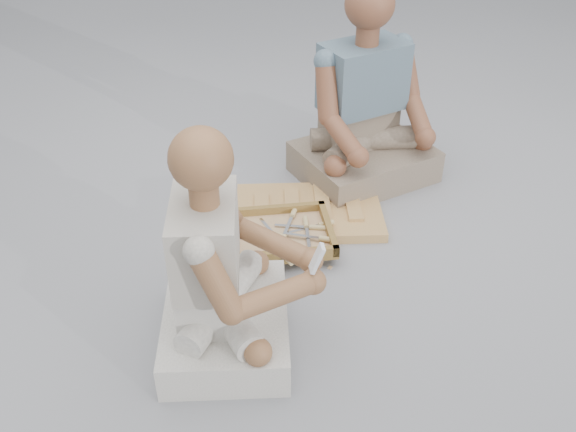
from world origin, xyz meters
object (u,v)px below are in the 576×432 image
object	(u,v)px
tool_tray	(280,235)
craftsman	(221,278)
companion	(365,117)
carved_panel	(309,212)

from	to	relation	value
tool_tray	craftsman	xyz separation A→B (m)	(-0.33, -0.48, 0.22)
tool_tray	companion	xyz separation A→B (m)	(0.55, 0.47, 0.26)
carved_panel	craftsman	xyz separation A→B (m)	(-0.51, -0.67, 0.27)
tool_tray	companion	bearing A→B (deg)	41.01
carved_panel	tool_tray	xyz separation A→B (m)	(-0.18, -0.19, 0.04)
tool_tray	craftsman	distance (m)	0.62
craftsman	carved_panel	bearing A→B (deg)	155.09
carved_panel	tool_tray	world-z (taller)	tool_tray
craftsman	companion	xyz separation A→B (m)	(0.87, 0.95, 0.03)
carved_panel	companion	size ratio (longest dim) A/B	0.69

